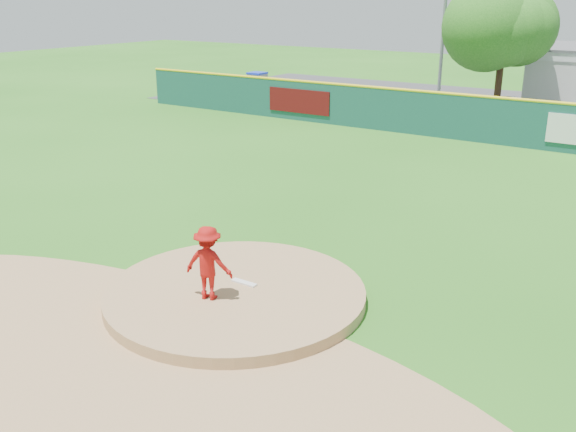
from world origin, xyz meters
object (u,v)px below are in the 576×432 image
Objects in this scene: van at (517,110)px; playground_slide at (257,85)px; deciduous_tree at (504,27)px; pitcher at (208,263)px.

playground_slide reaches higher than van.
deciduous_tree is (14.48, 1.87, 3.77)m from playground_slide.
van is 15.95m from playground_slide.
pitcher is 0.55× the size of playground_slide.
pitcher is at bearing -85.93° from deciduous_tree.
van is at bearing -104.85° from pitcher.
deciduous_tree reaches higher than van.
van is 1.60× the size of playground_slide.
deciduous_tree is at bearing 38.96° from van.
playground_slide is at bearing 85.95° from van.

